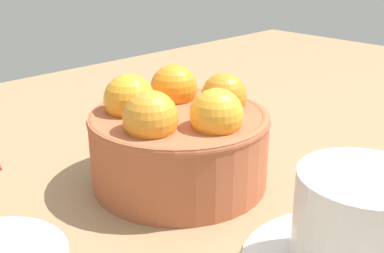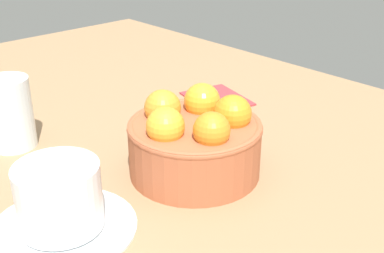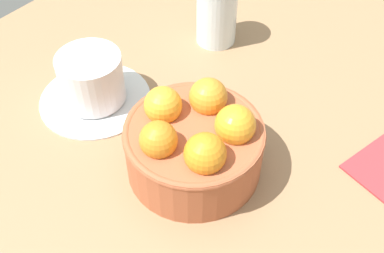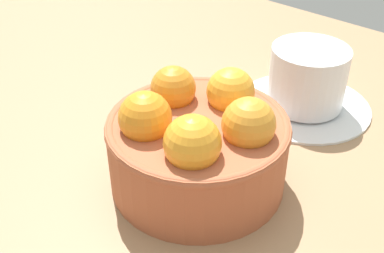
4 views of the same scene
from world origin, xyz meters
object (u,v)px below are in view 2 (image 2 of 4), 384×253
object	(u,v)px
coffee_cup	(60,203)
water_glass	(10,113)
folded_napkin	(217,98)
terracotta_bowl	(195,140)

from	to	relation	value
coffee_cup	water_glass	world-z (taller)	water_glass
folded_napkin	water_glass	bearing A→B (deg)	77.88
terracotta_bowl	water_glass	size ratio (longest dim) A/B	1.67
terracotta_bowl	coffee_cup	world-z (taller)	terracotta_bowl
coffee_cup	terracotta_bowl	bearing A→B (deg)	-92.20
terracotta_bowl	folded_napkin	xyz separation A→B (cm)	(15.51, -19.77, -4.29)
coffee_cup	folded_napkin	size ratio (longest dim) A/B	1.41
terracotta_bowl	water_glass	bearing A→B (deg)	30.93
coffee_cup	water_glass	size ratio (longest dim) A/B	1.57
coffee_cup	water_glass	xyz separation A→B (cm)	(21.96, -4.84, 1.70)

